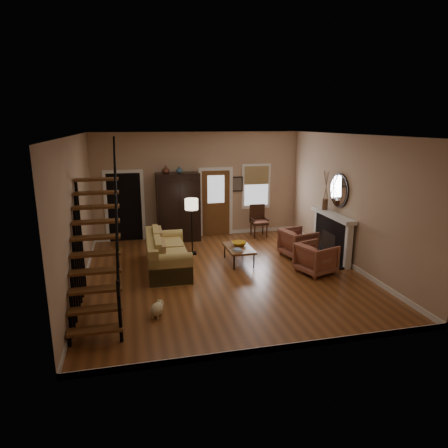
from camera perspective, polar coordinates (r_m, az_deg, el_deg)
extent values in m
plane|color=brown|center=(9.76, -0.04, -7.16)|extent=(7.00, 7.00, 0.00)
plane|color=white|center=(9.09, -0.04, 12.60)|extent=(7.00, 7.00, 0.00)
cube|color=tan|center=(12.66, -3.66, 5.54)|extent=(6.50, 0.04, 3.30)
cube|color=tan|center=(9.13, -20.33, 1.26)|extent=(0.04, 7.00, 3.30)
cube|color=tan|center=(10.49, 17.54, 3.09)|extent=(0.04, 7.00, 3.30)
cube|color=black|center=(12.75, -13.99, 2.47)|extent=(1.00, 0.36, 2.10)
cube|color=brown|center=(12.85, -1.18, 2.98)|extent=(0.90, 0.06, 2.10)
cube|color=silver|center=(13.09, 4.63, 5.37)|extent=(0.96, 0.06, 1.46)
cube|color=black|center=(11.10, 15.30, -1.87)|extent=(0.24, 1.60, 1.15)
cube|color=white|center=(10.92, 15.23, 1.26)|extent=(0.30, 1.95, 0.10)
cylinder|color=silver|center=(10.86, 16.06, 4.63)|extent=(0.05, 0.90, 0.90)
imported|color=#4C2619|center=(12.01, -8.33, 7.71)|extent=(0.24, 0.24, 0.25)
imported|color=#334C60|center=(12.05, -6.42, 7.71)|extent=(0.20, 0.20, 0.21)
imported|color=gold|center=(10.53, 2.18, -2.81)|extent=(0.38, 0.38, 0.09)
imported|color=brown|center=(9.97, 13.02, -4.79)|extent=(1.03, 1.02, 0.75)
imported|color=brown|center=(11.09, 10.53, -2.66)|extent=(0.99, 0.97, 0.76)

